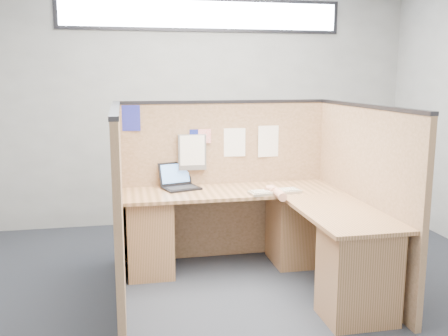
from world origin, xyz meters
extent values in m
plane|color=black|center=(0.00, 0.00, 0.00)|extent=(5.00, 5.00, 0.00)
plane|color=gray|center=(0.00, 2.25, 1.40)|extent=(5.00, 0.00, 5.00)
plane|color=gray|center=(0.00, -2.25, 1.40)|extent=(5.00, 0.00, 5.00)
cube|color=#232328|center=(0.00, 2.24, 2.45)|extent=(3.30, 0.02, 0.38)
cube|color=white|center=(0.00, 2.22, 2.45)|extent=(3.20, 0.01, 0.30)
cube|color=brown|center=(0.00, 1.00, 0.75)|extent=(2.05, 0.05, 1.50)
cube|color=#232328|center=(0.00, 1.00, 1.51)|extent=(2.05, 0.06, 0.03)
cube|color=brown|center=(-1.00, 0.10, 0.75)|extent=(0.05, 1.80, 1.50)
cube|color=#232328|center=(-1.00, 0.10, 1.51)|extent=(0.06, 1.80, 0.03)
cube|color=brown|center=(1.00, 0.10, 0.75)|extent=(0.05, 1.80, 1.50)
cube|color=#232328|center=(1.00, 0.10, 1.51)|extent=(0.06, 1.80, 0.03)
cube|color=brown|center=(0.00, 0.68, 0.71)|extent=(1.95, 0.60, 0.03)
cube|color=brown|center=(0.68, -0.20, 0.71)|extent=(0.60, 1.15, 0.03)
cube|color=brown|center=(-0.75, 0.68, 0.35)|extent=(0.40, 0.50, 0.70)
cube|color=brown|center=(0.60, 0.68, 0.35)|extent=(0.40, 0.50, 0.70)
cube|color=brown|center=(0.68, -0.52, 0.35)|extent=(0.50, 0.40, 0.70)
cube|color=black|center=(-0.44, 0.80, 0.74)|extent=(0.37, 0.32, 0.02)
cube|color=black|center=(-0.44, 0.95, 0.85)|extent=(0.32, 0.16, 0.21)
cube|color=#4870A8|center=(-0.44, 0.94, 0.85)|extent=(0.28, 0.13, 0.17)
cube|color=gray|center=(0.35, 0.48, 0.74)|extent=(0.48, 0.22, 0.02)
cube|color=silver|center=(0.35, 0.48, 0.76)|extent=(0.44, 0.18, 0.01)
ellipsoid|color=silver|center=(0.32, 0.50, 0.75)|extent=(0.13, 0.10, 0.05)
ellipsoid|color=tan|center=(0.32, 0.49, 0.78)|extent=(0.09, 0.11, 0.05)
cylinder|color=tan|center=(0.32, 0.44, 0.76)|extent=(0.06, 0.05, 0.06)
cylinder|color=tan|center=(0.33, 0.29, 0.76)|extent=(0.10, 0.27, 0.08)
cube|color=navy|center=(-0.88, 0.97, 1.38)|extent=(0.18, 0.02, 0.23)
cylinder|color=olive|center=(-0.34, 0.96, 1.09)|extent=(0.01, 0.01, 0.36)
cube|color=red|center=(-0.24, 0.96, 1.20)|extent=(0.20, 0.00, 0.13)
cube|color=navy|center=(-0.30, 0.95, 1.23)|extent=(0.08, 0.00, 0.06)
cube|color=slate|center=(-0.32, 0.94, 1.05)|extent=(0.26, 0.05, 0.33)
cube|color=white|center=(-0.32, 0.92, 1.07)|extent=(0.23, 0.01, 0.28)
cube|color=white|center=(0.09, 0.97, 1.13)|extent=(0.21, 0.02, 0.27)
cube|color=white|center=(0.44, 0.97, 1.13)|extent=(0.24, 0.03, 0.30)
camera|label=1|loc=(-0.95, -3.65, 1.75)|focal=40.00mm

